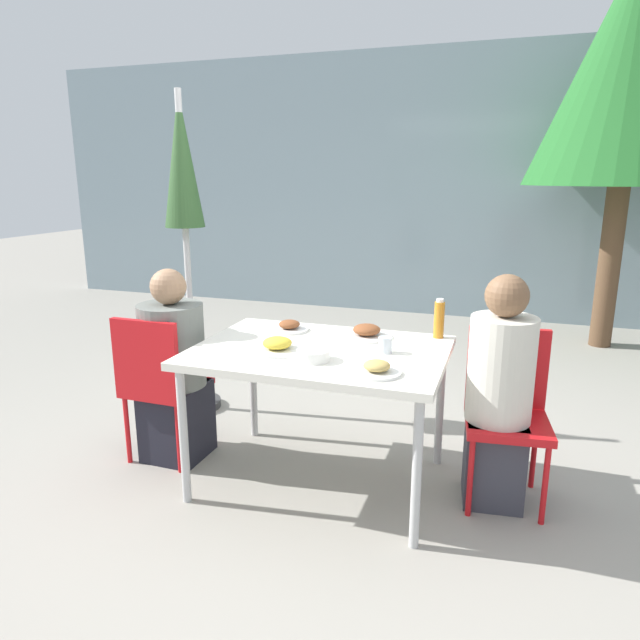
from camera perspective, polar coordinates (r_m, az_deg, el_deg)
ground_plane at (r=3.23m, az=-0.00°, el=-15.75°), size 24.00×24.00×0.00m
building_facade at (r=6.90m, az=11.49°, el=13.00°), size 10.00×0.20×3.00m
dining_table at (r=2.94m, az=-0.00°, el=-3.95°), size 1.28×0.93×0.75m
chair_left at (r=3.35m, az=-15.86°, el=-5.61°), size 0.41×0.41×0.86m
person_left at (r=3.38m, az=-14.40°, el=-5.09°), size 0.37×0.37×1.12m
chair_right at (r=3.05m, az=18.17°, el=-7.81°), size 0.44×0.44×0.86m
person_right at (r=2.95m, az=17.43°, el=-7.42°), size 0.32×0.32×1.17m
closed_umbrella at (r=3.93m, az=-13.51°, el=12.50°), size 0.36×0.36×2.15m
plate_0 at (r=2.56m, az=5.70°, el=-4.89°), size 0.22×0.22×0.06m
plate_1 at (r=2.88m, az=-4.29°, el=-2.60°), size 0.27×0.27×0.07m
plate_2 at (r=3.25m, az=-3.08°, el=-0.68°), size 0.22×0.22×0.06m
plate_3 at (r=3.12m, az=4.69°, el=-1.25°), size 0.27×0.27×0.07m
bottle at (r=3.16m, az=11.82°, el=0.09°), size 0.06×0.06×0.22m
drinking_cup at (r=2.86m, az=6.54°, el=-2.49°), size 0.07×0.07×0.08m
salad_bowl at (r=2.73m, az=-0.68°, el=-3.52°), size 0.16×0.16×0.05m
tree_behind_left at (r=6.10m, az=28.92°, el=21.52°), size 1.72×1.72×3.63m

